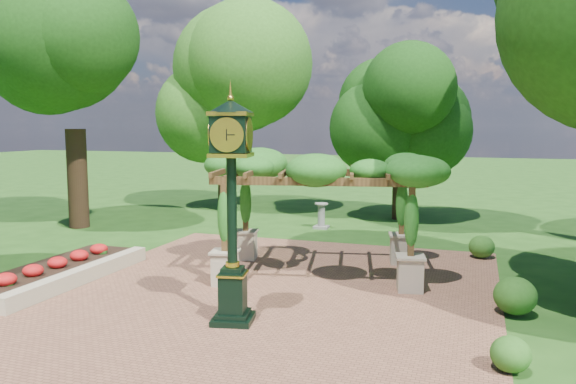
% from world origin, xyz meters
% --- Properties ---
extents(ground, '(120.00, 120.00, 0.00)m').
position_xyz_m(ground, '(0.00, 0.00, 0.00)').
color(ground, '#1E4714').
rests_on(ground, ground).
extents(brick_plaza, '(10.00, 12.00, 0.04)m').
position_xyz_m(brick_plaza, '(0.00, 1.00, 0.02)').
color(brick_plaza, brown).
rests_on(brick_plaza, ground).
extents(border_wall, '(0.35, 5.00, 0.40)m').
position_xyz_m(border_wall, '(-4.60, 0.50, 0.20)').
color(border_wall, '#C6B793').
rests_on(border_wall, ground).
extents(flower_bed, '(1.50, 5.00, 0.36)m').
position_xyz_m(flower_bed, '(-5.50, 0.50, 0.18)').
color(flower_bed, red).
rests_on(flower_bed, ground).
extents(pedestal_clock, '(1.01, 1.01, 4.35)m').
position_xyz_m(pedestal_clock, '(0.00, -0.83, 2.60)').
color(pedestal_clock, black).
rests_on(pedestal_clock, brick_plaza).
extents(pergola, '(5.57, 4.11, 3.17)m').
position_xyz_m(pergola, '(0.62, 3.19, 2.60)').
color(pergola, tan).
rests_on(pergola, brick_plaza).
extents(sundial, '(0.54, 0.54, 0.95)m').
position_xyz_m(sundial, '(-1.05, 9.51, 0.42)').
color(sundial, gray).
rests_on(sundial, ground).
extents(shrub_front, '(0.68, 0.68, 0.56)m').
position_xyz_m(shrub_front, '(4.97, -1.48, 0.32)').
color(shrub_front, '#295B1A').
rests_on(shrub_front, brick_plaza).
extents(shrub_mid, '(1.04, 1.04, 0.76)m').
position_xyz_m(shrub_mid, '(5.20, 1.39, 0.42)').
color(shrub_mid, '#255317').
rests_on(shrub_mid, brick_plaza).
extents(shrub_back, '(0.93, 0.93, 0.65)m').
position_xyz_m(shrub_back, '(4.59, 6.29, 0.37)').
color(shrub_back, '#2A5A1A').
rests_on(shrub_back, brick_plaza).
extents(tree_west_near, '(4.77, 4.77, 9.53)m').
position_xyz_m(tree_west_near, '(-9.79, 6.84, 6.54)').
color(tree_west_near, '#362215').
rests_on(tree_west_near, ground).
extents(tree_west_far, '(5.15, 5.15, 7.88)m').
position_xyz_m(tree_west_far, '(-6.31, 12.47, 5.42)').
color(tree_west_far, '#312213').
rests_on(tree_west_far, ground).
extents(tree_north, '(3.99, 3.99, 6.49)m').
position_xyz_m(tree_north, '(1.42, 12.57, 4.46)').
color(tree_north, black).
rests_on(tree_north, ground).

